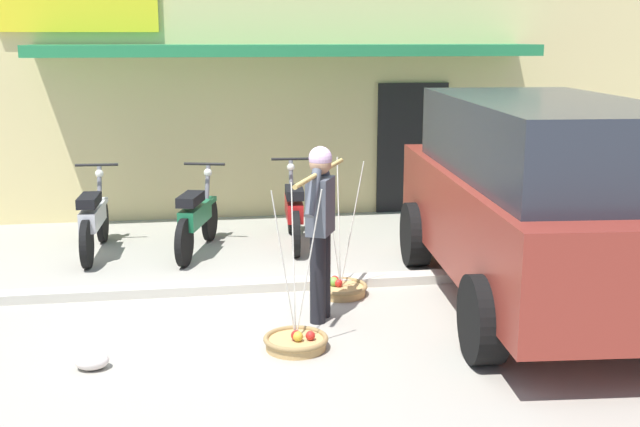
% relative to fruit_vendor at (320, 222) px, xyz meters
% --- Properties ---
extents(ground_plane, '(90.00, 90.00, 0.00)m').
position_rel_fruit_vendor_xyz_m(ground_plane, '(-0.52, 0.31, -0.98)').
color(ground_plane, '#9E998C').
extents(sidewalk_curb, '(20.00, 0.24, 0.10)m').
position_rel_fruit_vendor_xyz_m(sidewalk_curb, '(-0.52, 1.01, -0.93)').
color(sidewalk_curb, '#BAB4A5').
rests_on(sidewalk_curb, ground).
extents(fruit_vendor, '(0.70, 1.42, 1.70)m').
position_rel_fruit_vendor_xyz_m(fruit_vendor, '(0.00, 0.00, 0.00)').
color(fruit_vendor, black).
rests_on(fruit_vendor, ground).
extents(fruit_basket_left_side, '(0.57, 0.57, 1.45)m').
position_rel_fruit_vendor_xyz_m(fruit_basket_left_side, '(-0.33, -0.70, -0.90)').
color(fruit_basket_left_side, tan).
rests_on(fruit_basket_left_side, ground).
extents(fruit_basket_right_side, '(0.57, 0.57, 1.45)m').
position_rel_fruit_vendor_xyz_m(fruit_basket_right_side, '(0.33, 0.70, -0.90)').
color(fruit_basket_right_side, tan).
rests_on(fruit_basket_right_side, ground).
extents(motorcycle_nearest_shop, '(0.54, 1.82, 1.09)m').
position_rel_fruit_vendor_xyz_m(motorcycle_nearest_shop, '(-2.44, 2.74, -0.52)').
color(motorcycle_nearest_shop, black).
rests_on(motorcycle_nearest_shop, ground).
extents(motorcycle_second_in_row, '(0.66, 1.78, 1.09)m').
position_rel_fruit_vendor_xyz_m(motorcycle_second_in_row, '(-1.17, 2.62, -0.52)').
color(motorcycle_second_in_row, black).
rests_on(motorcycle_second_in_row, ground).
extents(motorcycle_third_in_row, '(0.54, 1.82, 1.09)m').
position_rel_fruit_vendor_xyz_m(motorcycle_third_in_row, '(0.10, 2.85, -0.52)').
color(motorcycle_third_in_row, black).
rests_on(motorcycle_third_in_row, ground).
extents(parked_truck, '(2.46, 4.94, 2.10)m').
position_rel_fruit_vendor_xyz_m(parked_truck, '(2.25, 0.11, 0.15)').
color(parked_truck, maroon).
rests_on(parked_truck, ground).
extents(storefront_building, '(13.00, 6.00, 4.20)m').
position_rel_fruit_vendor_xyz_m(storefront_building, '(0.22, 7.10, 1.13)').
color(storefront_building, '#DBC684').
rests_on(storefront_building, ground).
extents(plastic_litter_bag, '(0.28, 0.22, 0.14)m').
position_rel_fruit_vendor_xyz_m(plastic_litter_bag, '(-2.05, -0.87, -0.91)').
color(plastic_litter_bag, silver).
rests_on(plastic_litter_bag, ground).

